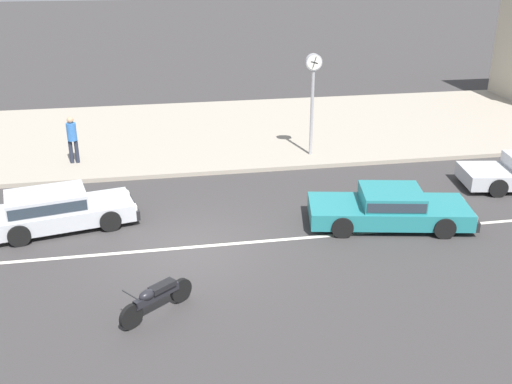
# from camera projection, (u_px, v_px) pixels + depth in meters

# --- Properties ---
(ground_plane) EXTENTS (160.00, 160.00, 0.00)m
(ground_plane) POSITION_uv_depth(u_px,v_px,m) (191.00, 247.00, 15.92)
(ground_plane) COLOR #383535
(lane_centre_stripe) EXTENTS (50.40, 0.14, 0.01)m
(lane_centre_stripe) POSITION_uv_depth(u_px,v_px,m) (191.00, 247.00, 15.92)
(lane_centre_stripe) COLOR silver
(lane_centre_stripe) RESTS_ON ground
(kerb_strip) EXTENTS (68.00, 10.00, 0.15)m
(kerb_strip) POSITION_uv_depth(u_px,v_px,m) (172.00, 134.00, 25.24)
(kerb_strip) COLOR #9E9384
(kerb_strip) RESTS_ON ground
(hatchback_silver_0) EXTENTS (4.22, 2.34, 1.10)m
(hatchback_silver_0) POSITION_uv_depth(u_px,v_px,m) (57.00, 209.00, 16.81)
(hatchback_silver_0) COLOR #B7BABF
(hatchback_silver_0) RESTS_ON ground
(sedan_teal_1) EXTENTS (4.85, 2.59, 1.06)m
(sedan_teal_1) POSITION_uv_depth(u_px,v_px,m) (390.00, 207.00, 17.02)
(sedan_teal_1) COLOR teal
(sedan_teal_1) RESTS_ON ground
(motorcycle_1) EXTENTS (1.59, 1.27, 0.80)m
(motorcycle_1) POSITION_uv_depth(u_px,v_px,m) (156.00, 298.00, 12.87)
(motorcycle_1) COLOR black
(motorcycle_1) RESTS_ON ground
(street_clock) EXTENTS (0.60, 0.22, 3.75)m
(street_clock) POSITION_uv_depth(u_px,v_px,m) (313.00, 82.00, 21.51)
(street_clock) COLOR #9E9EA3
(street_clock) RESTS_ON kerb_strip
(pedestrian_mid_kerb) EXTENTS (0.34, 0.34, 1.71)m
(pedestrian_mid_kerb) POSITION_uv_depth(u_px,v_px,m) (72.00, 136.00, 21.29)
(pedestrian_mid_kerb) COLOR #232838
(pedestrian_mid_kerb) RESTS_ON kerb_strip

